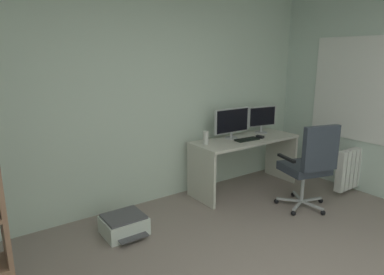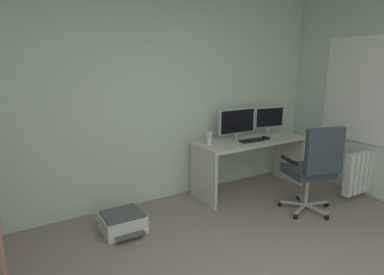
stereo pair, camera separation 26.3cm
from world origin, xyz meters
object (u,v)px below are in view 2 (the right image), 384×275
at_px(desk, 250,153).
at_px(monitor_secondary, 269,119).
at_px(radiator, 363,172).
at_px(keyboard, 252,141).
at_px(office_chair, 314,166).
at_px(computer_mouse, 266,138).
at_px(monitor_main, 237,122).
at_px(printer, 123,222).
at_px(desktop_speaker, 209,138).

bearing_deg(desk, monitor_secondary, 15.25).
distance_m(desk, radiator, 1.49).
distance_m(desk, keyboard, 0.22).
bearing_deg(office_chair, keyboard, 103.61).
height_order(computer_mouse, office_chair, office_chair).
relative_size(office_chair, radiator, 1.59).
distance_m(desk, monitor_secondary, 0.61).
bearing_deg(monitor_main, office_chair, -73.92).
relative_size(office_chair, printer, 2.31).
xyz_separation_m(desk, keyboard, (-0.05, -0.09, 0.20)).
bearing_deg(desktop_speaker, printer, -168.93).
height_order(monitor_main, monitor_secondary, monitor_main).
bearing_deg(monitor_secondary, monitor_main, -179.99).
xyz_separation_m(computer_mouse, printer, (-2.07, -0.08, -0.64)).
bearing_deg(desktop_speaker, monitor_main, 5.70).
height_order(monitor_main, printer, monitor_main).
bearing_deg(computer_mouse, desk, 137.43).
distance_m(desk, office_chair, 0.95).
bearing_deg(keyboard, monitor_secondary, 26.49).
distance_m(desk, computer_mouse, 0.29).
distance_m(monitor_main, radiator, 1.78).
bearing_deg(office_chair, printer, 159.70).
height_order(desk, computer_mouse, computer_mouse).
height_order(monitor_main, office_chair, monitor_main).
height_order(monitor_main, radiator, monitor_main).
distance_m(computer_mouse, printer, 2.17).
xyz_separation_m(monitor_secondary, printer, (-2.32, -0.29, -0.85)).
xyz_separation_m(desktop_speaker, radiator, (1.78, -0.99, -0.48)).
xyz_separation_m(keyboard, printer, (-1.84, -0.09, -0.64)).
bearing_deg(radiator, keyboard, 145.39).
height_order(desk, monitor_secondary, monitor_secondary).
bearing_deg(desk, computer_mouse, -28.62).
bearing_deg(monitor_secondary, computer_mouse, -139.11).
distance_m(desk, desktop_speaker, 0.69).
relative_size(desktop_speaker, radiator, 0.25).
distance_m(keyboard, computer_mouse, 0.23).
distance_m(desk, printer, 1.95).
bearing_deg(keyboard, desk, 62.25).
bearing_deg(monitor_main, computer_mouse, -33.00).
xyz_separation_m(monitor_secondary, office_chair, (-0.28, -1.05, -0.35)).
height_order(monitor_secondary, radiator, monitor_secondary).
xyz_separation_m(desktop_speaker, printer, (-1.26, -0.25, -0.71)).
relative_size(desk, keyboard, 4.53).
distance_m(computer_mouse, office_chair, 0.85).
xyz_separation_m(desk, printer, (-1.89, -0.18, -0.44)).
bearing_deg(radiator, monitor_secondary, 125.01).
relative_size(desk, computer_mouse, 15.40).
bearing_deg(printer, computer_mouse, 2.22).
distance_m(monitor_secondary, keyboard, 0.56).
relative_size(monitor_main, keyboard, 1.68).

